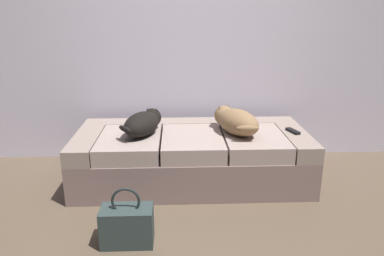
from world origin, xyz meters
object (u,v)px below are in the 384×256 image
object	(u,v)px
dog_dark	(143,123)
dog_tan	(235,121)
couch	(192,156)
handbag	(127,225)
tv_remote	(293,131)

from	to	relation	value
dog_dark	dog_tan	bearing A→B (deg)	-0.19
couch	dog_tan	bearing A→B (deg)	-6.38
dog_dark	handbag	world-z (taller)	dog_dark
tv_remote	handbag	world-z (taller)	tv_remote
couch	tv_remote	xyz separation A→B (m)	(0.83, -0.05, 0.23)
dog_tan	handbag	bearing A→B (deg)	-132.37
tv_remote	handbag	size ratio (longest dim) A/B	0.40
tv_remote	couch	bearing A→B (deg)	158.81
couch	tv_remote	bearing A→B (deg)	-3.14
dog_dark	handbag	xyz separation A→B (m)	(-0.05, -0.87, -0.40)
couch	tv_remote	size ratio (longest dim) A/B	12.67
couch	handbag	world-z (taller)	couch
dog_tan	tv_remote	world-z (taller)	dog_tan
couch	dog_dark	bearing A→B (deg)	-174.58
tv_remote	dog_dark	bearing A→B (deg)	161.55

